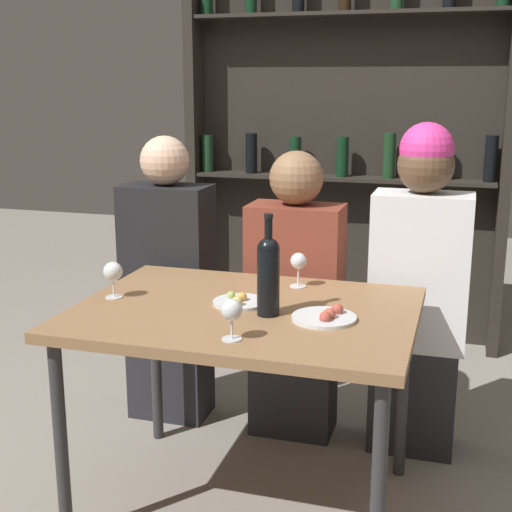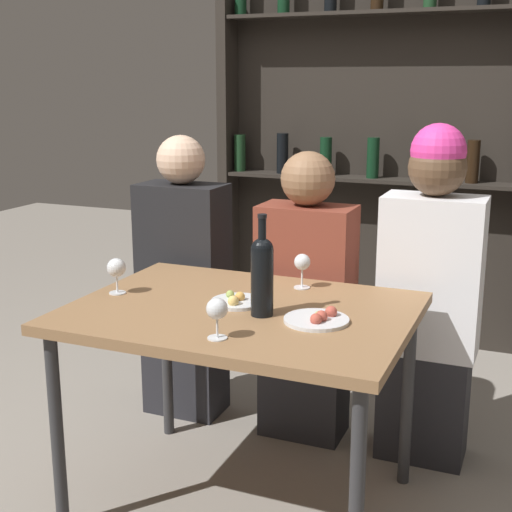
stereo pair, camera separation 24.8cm
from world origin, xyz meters
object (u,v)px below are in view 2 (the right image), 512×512
object	(u,v)px
wine_bottle	(262,272)
seated_person_center	(306,304)
seated_person_right	(429,299)
wine_glass_0	(217,310)
wine_glass_2	(116,269)
wine_glass_1	(302,264)
food_plate_0	(237,301)
seated_person_left	(184,285)
food_plate_1	(318,319)

from	to	relation	value
wine_bottle	seated_person_center	world-z (taller)	seated_person_center
wine_bottle	seated_person_right	world-z (taller)	seated_person_right
wine_glass_0	wine_glass_2	world-z (taller)	wine_glass_2
wine_glass_1	seated_person_center	size ratio (longest dim) A/B	0.11
wine_bottle	seated_person_center	bearing A→B (deg)	95.77
seated_person_right	wine_glass_0	bearing A→B (deg)	-118.05
wine_glass_1	food_plate_0	xyz separation A→B (m)	(-0.14, -0.27, -0.08)
seated_person_center	wine_glass_0	bearing A→B (deg)	-88.41
food_plate_0	seated_person_left	xyz separation A→B (m)	(-0.51, 0.57, -0.15)
food_plate_1	seated_person_left	world-z (taller)	seated_person_left
wine_bottle	seated_person_right	bearing A→B (deg)	55.80
wine_bottle	wine_glass_2	size ratio (longest dim) A/B	2.58
food_plate_0	wine_bottle	bearing A→B (deg)	-32.27
wine_bottle	wine_glass_1	world-z (taller)	wine_bottle
wine_glass_1	wine_glass_2	xyz separation A→B (m)	(-0.59, -0.32, -0.00)
food_plate_0	food_plate_1	xyz separation A→B (m)	(0.32, -0.08, 0.00)
wine_glass_0	wine_glass_1	size ratio (longest dim) A/B	0.97
food_plate_1	wine_bottle	bearing A→B (deg)	-179.19
seated_person_left	wine_glass_2	bearing A→B (deg)	-83.95
wine_glass_1	seated_person_center	distance (m)	0.40
wine_glass_0	food_plate_1	distance (m)	0.35
wine_glass_2	seated_person_center	bearing A→B (deg)	50.70
wine_glass_0	wine_glass_2	distance (m)	0.60
wine_glass_2	seated_person_right	world-z (taller)	seated_person_right
wine_glass_1	seated_person_right	bearing A→B (deg)	35.52
wine_glass_2	seated_person_center	world-z (taller)	seated_person_center
seated_person_center	seated_person_right	xyz separation A→B (m)	(0.50, 0.00, 0.08)
wine_glass_0	seated_person_center	world-z (taller)	seated_person_center
food_plate_0	seated_person_center	bearing A→B (deg)	83.96
wine_bottle	wine_glass_1	distance (m)	0.35
wine_glass_2	seated_person_left	bearing A→B (deg)	96.05
wine_bottle	food_plate_0	xyz separation A→B (m)	(-0.13, 0.08, -0.13)
food_plate_0	wine_glass_1	bearing A→B (deg)	61.69
wine_glass_1	food_plate_0	bearing A→B (deg)	-118.31
wine_glass_2	wine_bottle	bearing A→B (deg)	-2.63
wine_glass_0	food_plate_0	world-z (taller)	wine_glass_0
wine_glass_2	wine_glass_0	bearing A→B (deg)	-27.74
seated_person_left	wine_glass_0	bearing A→B (deg)	-56.39
food_plate_0	seated_person_right	bearing A→B (deg)	45.13
seated_person_left	seated_person_center	distance (m)	0.57
food_plate_0	seated_person_center	xyz separation A→B (m)	(0.06, 0.57, -0.17)
food_plate_1	seated_person_center	bearing A→B (deg)	111.70
food_plate_1	seated_person_center	xyz separation A→B (m)	(-0.26, 0.64, -0.17)
seated_person_center	wine_bottle	bearing A→B (deg)	-84.23
seated_person_center	seated_person_right	bearing A→B (deg)	0.00
wine_glass_2	food_plate_0	distance (m)	0.46
wine_bottle	wine_glass_0	size ratio (longest dim) A/B	2.67
food_plate_0	seated_person_center	size ratio (longest dim) A/B	0.15
wine_glass_2	seated_person_left	size ratio (longest dim) A/B	0.10
wine_bottle	wine_glass_2	world-z (taller)	wine_bottle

